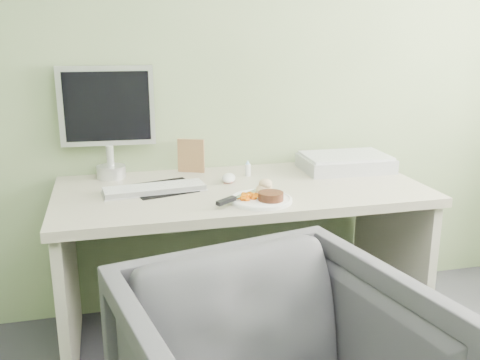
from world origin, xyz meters
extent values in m
plane|color=#8B9F70|center=(0.00, 2.00, 1.35)|extent=(3.50, 0.00, 3.50)
cube|color=#B0A494|center=(0.00, 1.62, 0.71)|extent=(1.60, 0.75, 0.04)
cube|color=#B9B29D|center=(-0.76, 1.62, 0.34)|extent=(0.04, 0.70, 0.69)
cube|color=#B9B29D|center=(0.76, 1.62, 0.34)|extent=(0.04, 0.70, 0.69)
cylinder|color=white|center=(0.03, 1.40, 0.74)|extent=(0.25, 0.25, 0.01)
cylinder|color=black|center=(0.06, 1.37, 0.76)|extent=(0.12, 0.12, 0.03)
ellipsoid|color=tan|center=(0.06, 1.46, 0.77)|extent=(0.12, 0.11, 0.06)
cube|color=orange|center=(-0.02, 1.39, 0.76)|extent=(0.06, 0.06, 0.04)
cube|color=silver|center=(-0.02, 1.44, 0.75)|extent=(0.13, 0.11, 0.01)
cube|color=black|center=(-0.13, 1.36, 0.76)|extent=(0.09, 0.08, 0.02)
cube|color=black|center=(-0.33, 1.68, 0.73)|extent=(0.33, 0.31, 0.00)
cube|color=white|center=(-0.38, 1.64, 0.75)|extent=(0.43, 0.17, 0.02)
ellipsoid|color=white|center=(-0.04, 1.71, 0.75)|extent=(0.09, 0.12, 0.04)
cube|color=olive|center=(-0.17, 1.93, 0.81)|extent=(0.12, 0.07, 0.16)
cylinder|color=white|center=(0.07, 1.79, 0.76)|extent=(0.03, 0.03, 0.06)
cone|color=#9CCAFB|center=(0.07, 1.79, 0.80)|extent=(0.02, 0.02, 0.02)
cube|color=#A8AAAF|center=(0.57, 1.79, 0.76)|extent=(0.43, 0.30, 0.07)
cylinder|color=silver|center=(-0.55, 1.92, 0.76)|extent=(0.13, 0.13, 0.06)
cylinder|color=silver|center=(-0.55, 1.92, 0.83)|extent=(0.03, 0.03, 0.09)
cube|color=silver|center=(-0.55, 1.94, 1.06)|extent=(0.43, 0.06, 0.36)
cube|color=black|center=(-0.55, 1.92, 1.06)|extent=(0.38, 0.03, 0.31)
camera|label=1|loc=(-0.56, -0.56, 1.39)|focal=40.00mm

